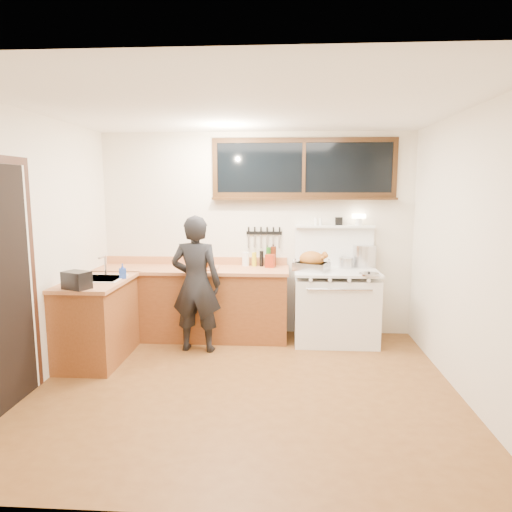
# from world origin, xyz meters

# --- Properties ---
(ground_plane) EXTENTS (4.00, 3.50, 0.02)m
(ground_plane) POSITION_xyz_m (0.00, 0.00, -0.01)
(ground_plane) COLOR brown
(room_shell) EXTENTS (4.10, 3.60, 2.65)m
(room_shell) POSITION_xyz_m (0.00, 0.00, 1.65)
(room_shell) COLOR silver
(room_shell) RESTS_ON ground
(counter_back) EXTENTS (2.44, 0.64, 1.00)m
(counter_back) POSITION_xyz_m (-0.80, 1.45, 0.45)
(counter_back) COLOR brown
(counter_back) RESTS_ON ground
(counter_left) EXTENTS (0.64, 1.09, 0.90)m
(counter_left) POSITION_xyz_m (-1.70, 0.62, 0.45)
(counter_left) COLOR brown
(counter_left) RESTS_ON ground
(sink_unit) EXTENTS (0.50, 0.45, 0.37)m
(sink_unit) POSITION_xyz_m (-1.68, 0.70, 0.85)
(sink_unit) COLOR white
(sink_unit) RESTS_ON counter_left
(vintage_stove) EXTENTS (1.02, 0.74, 1.57)m
(vintage_stove) POSITION_xyz_m (1.00, 1.41, 0.47)
(vintage_stove) COLOR white
(vintage_stove) RESTS_ON ground
(back_window) EXTENTS (2.32, 0.13, 0.77)m
(back_window) POSITION_xyz_m (0.60, 1.72, 2.06)
(back_window) COLOR black
(back_window) RESTS_ON room_shell
(left_doorway) EXTENTS (0.02, 1.04, 2.17)m
(left_doorway) POSITION_xyz_m (-1.99, -0.55, 1.09)
(left_doorway) COLOR black
(left_doorway) RESTS_ON ground
(knife_strip) EXTENTS (0.46, 0.03, 0.28)m
(knife_strip) POSITION_xyz_m (0.10, 1.73, 1.31)
(knife_strip) COLOR black
(knife_strip) RESTS_ON room_shell
(man) EXTENTS (0.61, 0.42, 1.59)m
(man) POSITION_xyz_m (-0.65, 0.98, 0.80)
(man) COLOR black
(man) RESTS_ON ground
(soap_bottle) EXTENTS (0.10, 0.10, 0.17)m
(soap_bottle) POSITION_xyz_m (-1.43, 0.74, 0.98)
(soap_bottle) COLOR #2448B5
(soap_bottle) RESTS_ON counter_left
(toaster) EXTENTS (0.31, 0.27, 0.18)m
(toaster) POSITION_xyz_m (-1.70, 0.19, 0.99)
(toaster) COLOR black
(toaster) RESTS_ON counter_left
(cutting_board) EXTENTS (0.43, 0.33, 0.14)m
(cutting_board) POSITION_xyz_m (-0.66, 1.39, 0.95)
(cutting_board) COLOR #C17A4C
(cutting_board) RESTS_ON counter_back
(roast_turkey) EXTENTS (0.48, 0.43, 0.24)m
(roast_turkey) POSITION_xyz_m (0.70, 1.37, 1.00)
(roast_turkey) COLOR silver
(roast_turkey) RESTS_ON vintage_stove
(stockpot) EXTENTS (0.34, 0.34, 0.28)m
(stockpot) POSITION_xyz_m (1.39, 1.67, 1.04)
(stockpot) COLOR silver
(stockpot) RESTS_ON vintage_stove
(saucepan) EXTENTS (0.21, 0.31, 0.13)m
(saucepan) POSITION_xyz_m (1.13, 1.56, 0.97)
(saucepan) COLOR silver
(saucepan) RESTS_ON vintage_stove
(pot_lid) EXTENTS (0.28, 0.28, 0.04)m
(pot_lid) POSITION_xyz_m (1.34, 1.11, 0.91)
(pot_lid) COLOR silver
(pot_lid) RESTS_ON vintage_stove
(coffee_tin) EXTENTS (0.13, 0.11, 0.17)m
(coffee_tin) POSITION_xyz_m (0.18, 1.55, 0.98)
(coffee_tin) COLOR #982910
(coffee_tin) RESTS_ON counter_back
(pitcher) EXTENTS (0.11, 0.11, 0.18)m
(pitcher) POSITION_xyz_m (-0.13, 1.65, 0.99)
(pitcher) COLOR white
(pitcher) RESTS_ON counter_back
(bottle_cluster) EXTENTS (0.31, 0.07, 0.26)m
(bottle_cluster) POSITION_xyz_m (0.13, 1.63, 1.02)
(bottle_cluster) COLOR black
(bottle_cluster) RESTS_ON counter_back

